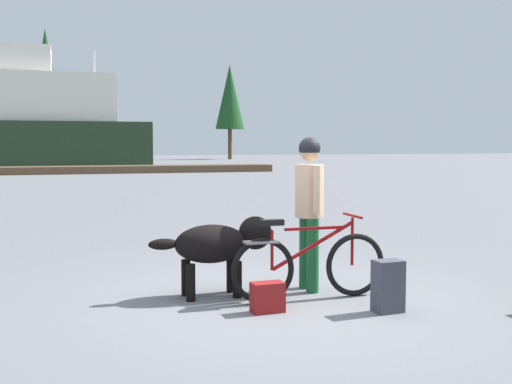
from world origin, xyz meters
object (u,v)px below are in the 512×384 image
at_px(backpack, 388,286).
at_px(handbag_pannier, 268,297).
at_px(person_cyclist, 309,199).
at_px(bicycle, 309,265).
at_px(sailboat_moored, 96,159).
at_px(dog, 220,244).

height_order(backpack, handbag_pannier, backpack).
xyz_separation_m(person_cyclist, backpack, (0.40, -1.08, -0.79)).
bearing_deg(handbag_pannier, person_cyclist, 45.11).
height_order(bicycle, person_cyclist, person_cyclist).
bearing_deg(sailboat_moored, backpack, -88.99).
height_order(handbag_pannier, sailboat_moored, sailboat_moored).
xyz_separation_m(person_cyclist, sailboat_moored, (-0.34, 41.03, -0.55)).
distance_m(dog, handbag_pannier, 0.93).
xyz_separation_m(handbag_pannier, sailboat_moored, (0.39, 41.77, 0.34)).
bearing_deg(sailboat_moored, bicycle, -89.75).
bearing_deg(backpack, bicycle, 129.40).
distance_m(person_cyclist, backpack, 1.40).
height_order(dog, handbag_pannier, dog).
xyz_separation_m(backpack, sailboat_moored, (-0.74, 42.12, 0.23)).
bearing_deg(backpack, person_cyclist, 110.44).
bearing_deg(person_cyclist, handbag_pannier, -134.89).
distance_m(backpack, sailboat_moored, 42.12).
relative_size(person_cyclist, sailboat_moored, 0.21).
bearing_deg(bicycle, sailboat_moored, 90.25).
distance_m(bicycle, dog, 0.99).
relative_size(person_cyclist, dog, 1.27).
relative_size(handbag_pannier, sailboat_moored, 0.04).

